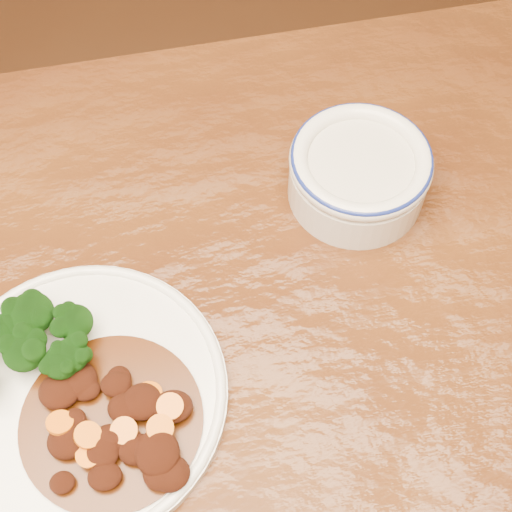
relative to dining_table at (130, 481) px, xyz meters
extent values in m
cube|color=#532A0E|center=(0.00, 0.00, 0.06)|extent=(1.57, 1.02, 0.04)
cylinder|color=white|center=(-0.03, 0.05, 0.09)|extent=(0.25, 0.25, 0.01)
torus|color=white|center=(-0.03, 0.05, 0.09)|extent=(0.24, 0.24, 0.01)
cylinder|color=#6F914B|center=(-0.03, 0.08, 0.10)|extent=(0.01, 0.01, 0.01)
ellipsoid|color=black|center=(-0.03, 0.08, 0.12)|extent=(0.03, 0.03, 0.02)
cylinder|color=#6F914B|center=(-0.07, 0.09, 0.10)|extent=(0.01, 0.01, 0.01)
ellipsoid|color=black|center=(-0.07, 0.09, 0.12)|extent=(0.04, 0.04, 0.03)
cylinder|color=#6F914B|center=(-0.06, 0.12, 0.10)|extent=(0.01, 0.01, 0.01)
ellipsoid|color=black|center=(-0.06, 0.12, 0.12)|extent=(0.04, 0.04, 0.03)
cylinder|color=#6F914B|center=(-0.03, 0.11, 0.10)|extent=(0.01, 0.01, 0.01)
ellipsoid|color=black|center=(-0.03, 0.11, 0.12)|extent=(0.03, 0.03, 0.03)
cylinder|color=#6F914B|center=(-0.09, 0.11, 0.10)|extent=(0.01, 0.01, 0.01)
cylinder|color=#6F914B|center=(-0.04, 0.07, 0.10)|extent=(0.01, 0.01, 0.01)
ellipsoid|color=black|center=(-0.04, 0.07, 0.11)|extent=(0.03, 0.03, 0.02)
cylinder|color=#4D2208|center=(0.00, 0.03, 0.09)|extent=(0.15, 0.15, 0.00)
ellipsoid|color=black|center=(-0.02, 0.05, 0.10)|extent=(0.02, 0.02, 0.01)
ellipsoid|color=black|center=(0.03, 0.04, 0.10)|extent=(0.03, 0.03, 0.02)
ellipsoid|color=black|center=(-0.04, -0.02, 0.10)|extent=(0.02, 0.02, 0.01)
ellipsoid|color=black|center=(0.04, 0.01, 0.10)|extent=(0.02, 0.02, 0.01)
ellipsoid|color=black|center=(0.04, -0.01, 0.10)|extent=(0.02, 0.02, 0.01)
ellipsoid|color=black|center=(0.04, -0.02, 0.10)|extent=(0.03, 0.03, 0.02)
ellipsoid|color=black|center=(0.04, -0.02, 0.10)|extent=(0.03, 0.03, 0.01)
ellipsoid|color=black|center=(-0.04, 0.08, 0.10)|extent=(0.02, 0.02, 0.01)
ellipsoid|color=black|center=(0.01, 0.03, 0.10)|extent=(0.03, 0.03, 0.01)
ellipsoid|color=black|center=(-0.04, 0.06, 0.10)|extent=(0.03, 0.03, 0.01)
ellipsoid|color=black|center=(0.01, 0.06, 0.10)|extent=(0.02, 0.02, 0.01)
ellipsoid|color=black|center=(0.00, -0.02, 0.10)|extent=(0.03, 0.02, 0.01)
ellipsoid|color=black|center=(0.05, 0.03, 0.10)|extent=(0.03, 0.03, 0.02)
ellipsoid|color=black|center=(0.04, -0.01, 0.11)|extent=(0.04, 0.04, 0.02)
ellipsoid|color=black|center=(0.00, 0.01, 0.10)|extent=(0.03, 0.02, 0.01)
ellipsoid|color=black|center=(0.01, 0.05, 0.10)|extent=(0.03, 0.02, 0.01)
ellipsoid|color=black|center=(0.02, 0.00, 0.10)|extent=(0.03, 0.03, 0.01)
ellipsoid|color=black|center=(-0.03, 0.03, 0.10)|extent=(0.02, 0.02, 0.01)
ellipsoid|color=black|center=(0.04, -0.02, 0.10)|extent=(0.03, 0.02, 0.01)
ellipsoid|color=black|center=(-0.03, 0.06, 0.10)|extent=(0.04, 0.03, 0.02)
ellipsoid|color=black|center=(-0.01, 0.00, 0.10)|extent=(0.03, 0.03, 0.01)
ellipsoid|color=black|center=(-0.04, 0.05, 0.10)|extent=(0.03, 0.03, 0.02)
ellipsoid|color=black|center=(-0.03, 0.01, 0.10)|extent=(0.03, 0.03, 0.02)
cylinder|color=orange|center=(0.04, 0.01, 0.11)|extent=(0.03, 0.03, 0.01)
cylinder|color=orange|center=(-0.02, 0.00, 0.10)|extent=(0.03, 0.03, 0.01)
cylinder|color=orange|center=(0.01, 0.01, 0.11)|extent=(0.03, 0.03, 0.01)
cylinder|color=orange|center=(0.05, 0.03, 0.11)|extent=(0.03, 0.03, 0.01)
cylinder|color=orange|center=(-0.04, 0.03, 0.11)|extent=(0.02, 0.02, 0.01)
cylinder|color=orange|center=(-0.02, 0.01, 0.11)|extent=(0.03, 0.03, 0.01)
cylinder|color=orange|center=(0.03, 0.04, 0.10)|extent=(0.03, 0.03, 0.01)
cylinder|color=silver|center=(0.24, 0.23, 0.10)|extent=(0.13, 0.13, 0.04)
cylinder|color=beige|center=(0.24, 0.23, 0.13)|extent=(0.10, 0.10, 0.01)
torus|color=silver|center=(0.24, 0.23, 0.13)|extent=(0.14, 0.14, 0.02)
torus|color=navy|center=(0.24, 0.23, 0.14)|extent=(0.13, 0.13, 0.01)
camera|label=1|loc=(0.09, -0.16, 0.66)|focal=50.00mm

